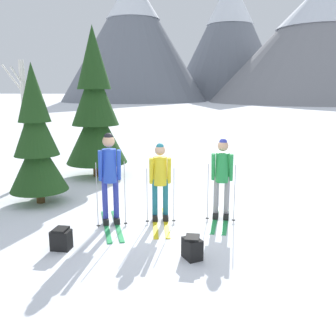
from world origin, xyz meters
TOP-DOWN VIEW (x-y plane):
  - ground_plane at (0.00, 0.00)m, footprint 400.00×400.00m
  - skier_in_blue at (-1.03, -0.31)m, footprint 0.98×1.77m
  - skier_in_yellow at (-0.09, 0.06)m, footprint 0.69×1.80m
  - skier_in_green at (1.16, 0.39)m, footprint 0.61×1.61m
  - pine_tree_near at (-3.18, 0.83)m, footprint 1.37×1.37m
  - pine_tree_mid at (-2.79, 3.73)m, footprint 1.88×1.88m
  - birch_tree_tall at (-4.41, 2.52)m, footprint 0.76×1.08m
  - backpack_on_snow_front at (0.74, -1.58)m, footprint 0.38×0.40m
  - backpack_on_snow_beside at (-1.50, -1.59)m, footprint 0.32×0.28m
  - mountain_ridge_distant at (3.56, 79.45)m, footprint 77.16×54.03m

SIDE VIEW (x-z plane):
  - ground_plane at x=0.00m, z-range 0.00..0.00m
  - backpack_on_snow_front at x=0.74m, z-range 0.00..0.38m
  - backpack_on_snow_beside at x=-1.50m, z-range 0.00..0.38m
  - skier_in_yellow at x=-0.09m, z-range 0.06..1.70m
  - skier_in_green at x=1.16m, z-range 0.11..1.83m
  - skier_in_blue at x=-1.03m, z-range 0.11..1.98m
  - pine_tree_near at x=-3.18m, z-range -0.14..3.16m
  - birch_tree_tall at x=-4.41m, z-range 0.07..3.55m
  - pine_tree_mid at x=-2.79m, z-range -0.19..4.35m
  - mountain_ridge_distant at x=3.56m, z-range -1.47..28.34m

